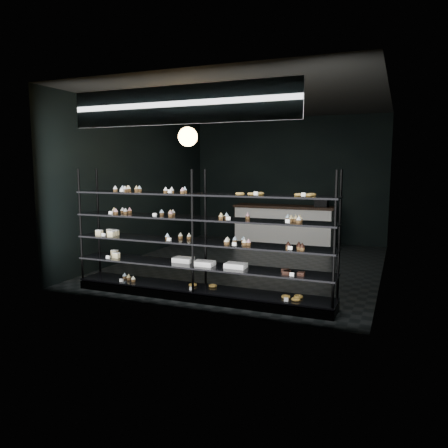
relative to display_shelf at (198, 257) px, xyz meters
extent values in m
cube|color=black|center=(-0.02, 2.45, -0.62)|extent=(5.00, 6.00, 0.01)
cube|color=black|center=(-0.02, 2.45, 2.57)|extent=(5.00, 6.00, 0.01)
cube|color=black|center=(-0.02, 5.45, 0.97)|extent=(5.00, 0.01, 3.20)
cube|color=black|center=(-0.02, -0.55, 0.97)|extent=(5.00, 0.01, 3.20)
cube|color=black|center=(-2.52, 2.45, 0.97)|extent=(0.01, 6.00, 3.20)
cube|color=black|center=(2.48, 2.45, 0.97)|extent=(0.01, 6.00, 3.20)
cube|color=black|center=(0.03, 0.00, -0.57)|extent=(4.00, 0.50, 0.12)
cylinder|color=black|center=(-1.94, -0.22, 0.36)|extent=(0.04, 0.04, 1.85)
cylinder|color=black|center=(-1.94, 0.22, 0.36)|extent=(0.04, 0.04, 1.85)
cylinder|color=black|center=(0.03, -0.22, 0.36)|extent=(0.04, 0.04, 1.85)
cylinder|color=black|center=(0.03, 0.22, 0.36)|extent=(0.04, 0.04, 1.85)
cylinder|color=black|center=(2.00, -0.22, 0.36)|extent=(0.04, 0.04, 1.85)
cylinder|color=black|center=(2.00, 0.22, 0.36)|extent=(0.04, 0.04, 1.85)
cube|color=black|center=(0.03, 0.00, -0.48)|extent=(4.00, 0.50, 0.03)
cube|color=black|center=(0.03, 0.00, -0.13)|extent=(4.00, 0.50, 0.02)
cube|color=black|center=(0.03, 0.00, 0.22)|extent=(4.00, 0.50, 0.02)
cube|color=black|center=(0.03, 0.00, 0.57)|extent=(4.00, 0.50, 0.02)
cube|color=black|center=(0.03, 0.00, 0.92)|extent=(4.00, 0.50, 0.02)
cube|color=white|center=(-1.20, -0.18, 0.96)|extent=(0.06, 0.04, 0.06)
cube|color=white|center=(-0.32, -0.18, 0.96)|extent=(0.06, 0.04, 0.06)
cube|color=white|center=(0.90, -0.18, 0.96)|extent=(0.05, 0.04, 0.06)
cube|color=white|center=(1.62, -0.18, 0.96)|extent=(0.06, 0.04, 0.06)
cube|color=white|center=(-1.39, -0.18, 0.61)|extent=(0.06, 0.04, 0.06)
cube|color=white|center=(-0.60, -0.18, 0.61)|extent=(0.05, 0.04, 0.06)
cube|color=white|center=(0.57, -0.18, 0.61)|extent=(0.05, 0.04, 0.06)
cube|color=white|center=(1.38, -0.18, 0.61)|extent=(0.06, 0.04, 0.06)
cube|color=white|center=(-1.53, -0.18, 0.26)|extent=(0.06, 0.04, 0.06)
cube|color=white|center=(-0.36, -0.18, 0.26)|extent=(0.06, 0.04, 0.06)
cube|color=white|center=(0.64, -0.18, 0.26)|extent=(0.05, 0.04, 0.06)
cube|color=white|center=(1.45, -0.18, 0.26)|extent=(0.06, 0.04, 0.06)
cube|color=white|center=(-1.45, -0.18, -0.09)|extent=(0.06, 0.04, 0.06)
cube|color=white|center=(1.45, -0.18, -0.09)|extent=(0.06, 0.04, 0.06)
cube|color=white|center=(-1.24, -0.18, -0.44)|extent=(0.06, 0.04, 0.06)
cube|color=white|center=(0.03, -0.18, -0.44)|extent=(0.05, 0.04, 0.06)
cube|color=white|center=(1.36, -0.18, -0.44)|extent=(0.06, 0.04, 0.06)
cube|color=#0D1545|center=(-0.02, -0.47, 2.12)|extent=(3.20, 0.04, 0.45)
cube|color=white|center=(-0.02, -0.49, 2.12)|extent=(3.30, 0.02, 0.50)
cylinder|color=black|center=(-0.67, 1.05, 2.27)|extent=(0.01, 0.01, 0.57)
sphere|color=#EAA752|center=(-0.67, 1.05, 1.82)|extent=(0.33, 0.33, 0.33)
cube|color=white|center=(0.03, 4.95, -0.17)|extent=(2.42, 0.60, 0.92)
cube|color=black|center=(0.03, 4.95, 0.32)|extent=(2.51, 0.65, 0.06)
cube|color=black|center=(0.95, 4.95, 0.48)|extent=(0.30, 0.30, 0.25)
camera|label=1|loc=(2.74, -5.69, 1.32)|focal=35.00mm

